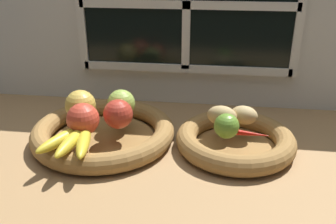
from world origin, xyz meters
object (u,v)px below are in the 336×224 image
object	(u,v)px
fruit_bowl_right	(235,140)
potato_oblong	(222,116)
lime_near	(227,126)
apple_golden_left	(81,105)
apple_red_right	(118,114)
chili_pepper	(247,133)
apple_red_front	(83,119)
potato_back	(244,115)
apple_green_back	(121,103)
fruit_bowl_left	(104,132)
banana_bunch_front	(74,139)

from	to	relation	value
fruit_bowl_right	potato_oblong	distance (cm)	6.89
lime_near	apple_golden_left	bearing A→B (deg)	171.89
apple_red_right	potato_oblong	world-z (taller)	apple_red_right
lime_near	chili_pepper	distance (cm)	5.38
apple_red_front	potato_back	size ratio (longest dim) A/B	1.12
fruit_bowl_right	apple_green_back	size ratio (longest dim) A/B	4.01
fruit_bowl_left	apple_red_front	distance (cm)	9.53
potato_back	chili_pepper	distance (cm)	7.51
fruit_bowl_right	potato_back	world-z (taller)	potato_back
fruit_bowl_left	apple_red_front	world-z (taller)	apple_red_front
banana_bunch_front	potato_back	world-z (taller)	potato_back
apple_red_front	lime_near	world-z (taller)	apple_red_front
apple_golden_left	apple_red_right	size ratio (longest dim) A/B	1.08
apple_green_back	fruit_bowl_left	bearing A→B (deg)	-129.27
potato_back	chili_pepper	world-z (taller)	potato_back
lime_near	potato_oblong	bearing A→B (deg)	98.65
apple_golden_left	lime_near	bearing A→B (deg)	-8.11
fruit_bowl_right	lime_near	bearing A→B (deg)	-123.69
apple_red_right	banana_bunch_front	bearing A→B (deg)	-128.53
apple_golden_left	potato_back	world-z (taller)	apple_golden_left
apple_green_back	chili_pepper	size ratio (longest dim) A/B	0.68
apple_red_front	apple_green_back	bearing A→B (deg)	59.94
fruit_bowl_left	fruit_bowl_right	bearing A→B (deg)	0.00
potato_back	apple_red_right	bearing A→B (deg)	-168.29
fruit_bowl_right	potato_back	size ratio (longest dim) A/B	4.26
potato_back	fruit_bowl_left	bearing A→B (deg)	-173.04
fruit_bowl_right	lime_near	world-z (taller)	lime_near
apple_red_front	banana_bunch_front	distance (cm)	5.96
apple_green_back	potato_oblong	size ratio (longest dim) A/B	0.97
apple_green_back	potato_oblong	world-z (taller)	apple_green_back
apple_golden_left	lime_near	distance (cm)	37.47
apple_golden_left	apple_red_front	distance (cm)	8.61
fruit_bowl_left	potato_back	bearing A→B (deg)	6.96
lime_near	apple_green_back	bearing A→B (deg)	162.69
fruit_bowl_left	fruit_bowl_right	distance (cm)	33.55
apple_red_front	apple_green_back	distance (cm)	12.79
apple_green_back	apple_red_front	bearing A→B (deg)	-120.06
lime_near	apple_red_front	bearing A→B (deg)	-175.59
banana_bunch_front	potato_back	distance (cm)	41.83
apple_green_back	banana_bunch_front	distance (cm)	17.99
banana_bunch_front	lime_near	distance (cm)	35.02
fruit_bowl_right	apple_red_front	xyz separation A→B (cm)	(-36.15, -6.41, 6.54)
apple_red_right	apple_golden_left	bearing A→B (deg)	162.00
banana_bunch_front	chili_pepper	xyz separation A→B (cm)	(38.99, 8.79, -0.46)
potato_back	potato_oblong	bearing A→B (deg)	-164.05
apple_red_right	banana_bunch_front	world-z (taller)	apple_red_right
apple_red_right	banana_bunch_front	distance (cm)	12.70
fruit_bowl_right	chili_pepper	bearing A→B (deg)	-51.80
apple_red_right	chili_pepper	world-z (taller)	apple_red_right
apple_red_front	fruit_bowl_left	bearing A→B (deg)	67.93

